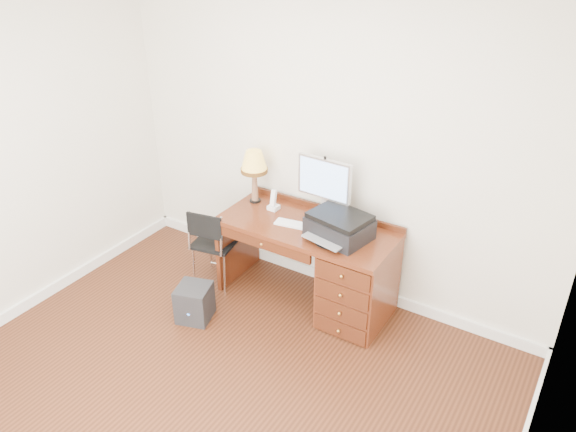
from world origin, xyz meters
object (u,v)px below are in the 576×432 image
Objects in this scene: printer at (339,226)px; chair at (211,239)px; phone at (274,204)px; desk at (340,271)px; monitor at (324,182)px; leg_lamp at (254,165)px; equipment_box at (194,302)px.

printer is 0.68× the size of chair.
printer reaches higher than phone.
desk is 1.93× the size of chair.
monitor reaches higher than leg_lamp.
monitor is (-0.26, 0.16, 0.69)m from desk.
equipment_box is at bearing -92.82° from leg_lamp.
equipment_box is at bearing -105.50° from phone.
monitor is 1.77× the size of equipment_box.
desk is 4.76× the size of equipment_box.
equipment_box is (-0.04, -0.86, -0.95)m from leg_lamp.
phone reaches higher than desk.
leg_lamp is at bearing -175.26° from monitor.
phone is 0.66m from chair.
equipment_box is at bearing -143.45° from desk.
equipment_box is (0.19, -0.49, -0.31)m from chair.
desk is 2.83× the size of printer.
chair is 0.61m from equipment_box.
monitor reaches higher than desk.
leg_lamp is 1.55× the size of equipment_box.
chair is at bearing -153.47° from monitor.
printer reaches higher than equipment_box.
chair reaches higher than desk.
chair is at bearing -121.22° from leg_lamp.
monitor is at bearing 149.14° from desk.
equipment_box is (-0.99, -0.73, -0.26)m from desk.
equipment_box is (-0.27, -0.82, -0.65)m from phone.
leg_lamp is (-0.94, 0.13, 0.69)m from desk.
chair is (-1.17, -0.24, 0.06)m from desk.
printer is at bearing -118.44° from desk.
monitor is 0.40m from printer.
desk is 3.08× the size of leg_lamp.
leg_lamp is (-0.68, -0.02, 0.01)m from monitor.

